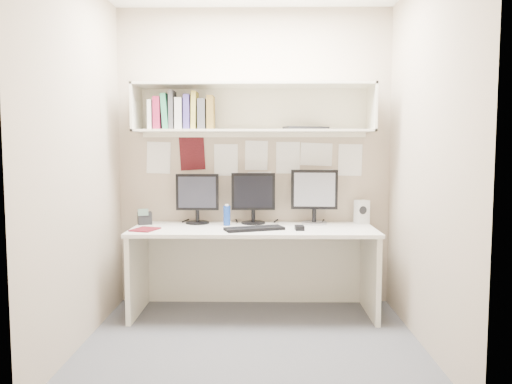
{
  "coord_description": "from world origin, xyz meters",
  "views": [
    {
      "loc": [
        0.08,
        -3.43,
        1.38
      ],
      "look_at": [
        0.03,
        0.35,
        1.05
      ],
      "focal_mm": 35.0,
      "sensor_mm": 36.0,
      "label": 1
    }
  ],
  "objects_px": {
    "desk": "(253,271)",
    "desk_phone": "(145,218)",
    "speaker": "(362,212)",
    "monitor_center": "(253,196)",
    "monitor_left": "(197,196)",
    "keyboard": "(254,229)",
    "maroon_notebook": "(145,229)",
    "monitor_right": "(314,194)"
  },
  "relations": [
    {
      "from": "keyboard",
      "to": "speaker",
      "type": "distance_m",
      "value": 1.01
    },
    {
      "from": "desk_phone",
      "to": "maroon_notebook",
      "type": "bearing_deg",
      "value": -95.1
    },
    {
      "from": "monitor_left",
      "to": "monitor_right",
      "type": "bearing_deg",
      "value": 0.57
    },
    {
      "from": "maroon_notebook",
      "to": "monitor_left",
      "type": "bearing_deg",
      "value": 62.63
    },
    {
      "from": "monitor_center",
      "to": "speaker",
      "type": "height_order",
      "value": "monitor_center"
    },
    {
      "from": "desk",
      "to": "speaker",
      "type": "relative_size",
      "value": 9.86
    },
    {
      "from": "keyboard",
      "to": "speaker",
      "type": "height_order",
      "value": "speaker"
    },
    {
      "from": "monitor_center",
      "to": "maroon_notebook",
      "type": "xyz_separation_m",
      "value": [
        -0.86,
        -0.37,
        -0.24
      ]
    },
    {
      "from": "speaker",
      "to": "monitor_center",
      "type": "bearing_deg",
      "value": 161.78
    },
    {
      "from": "maroon_notebook",
      "to": "desk_phone",
      "type": "bearing_deg",
      "value": 121.67
    },
    {
      "from": "monitor_center",
      "to": "monitor_right",
      "type": "distance_m",
      "value": 0.53
    },
    {
      "from": "keyboard",
      "to": "desk_phone",
      "type": "bearing_deg",
      "value": 142.95
    },
    {
      "from": "monitor_right",
      "to": "keyboard",
      "type": "bearing_deg",
      "value": -142.29
    },
    {
      "from": "monitor_right",
      "to": "keyboard",
      "type": "xyz_separation_m",
      "value": [
        -0.51,
        -0.35,
        -0.24
      ]
    },
    {
      "from": "monitor_left",
      "to": "monitor_right",
      "type": "distance_m",
      "value": 1.02
    },
    {
      "from": "monitor_center",
      "to": "desk_phone",
      "type": "distance_m",
      "value": 0.95
    },
    {
      "from": "desk",
      "to": "speaker",
      "type": "height_order",
      "value": "speaker"
    },
    {
      "from": "speaker",
      "to": "desk_phone",
      "type": "height_order",
      "value": "speaker"
    },
    {
      "from": "monitor_left",
      "to": "speaker",
      "type": "relative_size",
      "value": 2.13
    },
    {
      "from": "maroon_notebook",
      "to": "monitor_right",
      "type": "bearing_deg",
      "value": 32.84
    },
    {
      "from": "monitor_center",
      "to": "monitor_right",
      "type": "bearing_deg",
      "value": -0.5
    },
    {
      "from": "keyboard",
      "to": "maroon_notebook",
      "type": "height_order",
      "value": "keyboard"
    },
    {
      "from": "monitor_right",
      "to": "desk_phone",
      "type": "height_order",
      "value": "monitor_right"
    },
    {
      "from": "monitor_left",
      "to": "monitor_center",
      "type": "distance_m",
      "value": 0.49
    },
    {
      "from": "monitor_center",
      "to": "desk_phone",
      "type": "relative_size",
      "value": 3.12
    },
    {
      "from": "desk",
      "to": "desk_phone",
      "type": "height_order",
      "value": "desk_phone"
    },
    {
      "from": "desk",
      "to": "desk_phone",
      "type": "xyz_separation_m",
      "value": [
        -0.94,
        0.16,
        0.42
      ]
    },
    {
      "from": "desk_phone",
      "to": "monitor_center",
      "type": "bearing_deg",
      "value": -15.11
    },
    {
      "from": "speaker",
      "to": "maroon_notebook",
      "type": "height_order",
      "value": "speaker"
    },
    {
      "from": "desk",
      "to": "speaker",
      "type": "distance_m",
      "value": 1.08
    },
    {
      "from": "speaker",
      "to": "monitor_left",
      "type": "bearing_deg",
      "value": 161.36
    },
    {
      "from": "desk",
      "to": "monitor_center",
      "type": "distance_m",
      "value": 0.64
    },
    {
      "from": "desk",
      "to": "monitor_left",
      "type": "distance_m",
      "value": 0.81
    },
    {
      "from": "desk",
      "to": "monitor_right",
      "type": "distance_m",
      "value": 0.84
    },
    {
      "from": "desk",
      "to": "maroon_notebook",
      "type": "xyz_separation_m",
      "value": [
        -0.86,
        -0.15,
        0.37
      ]
    },
    {
      "from": "monitor_right",
      "to": "desk_phone",
      "type": "xyz_separation_m",
      "value": [
        -1.46,
        -0.06,
        -0.2
      ]
    },
    {
      "from": "monitor_right",
      "to": "desk_phone",
      "type": "relative_size",
      "value": 3.32
    },
    {
      "from": "monitor_left",
      "to": "desk_phone",
      "type": "bearing_deg",
      "value": -171.75
    },
    {
      "from": "speaker",
      "to": "desk_phone",
      "type": "xyz_separation_m",
      "value": [
        -1.88,
        -0.08,
        -0.05
      ]
    },
    {
      "from": "monitor_right",
      "to": "desk_phone",
      "type": "bearing_deg",
      "value": -174.43
    },
    {
      "from": "speaker",
      "to": "desk_phone",
      "type": "distance_m",
      "value": 1.88
    },
    {
      "from": "monitor_left",
      "to": "speaker",
      "type": "xyz_separation_m",
      "value": [
        1.43,
        0.02,
        -0.14
      ]
    }
  ]
}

